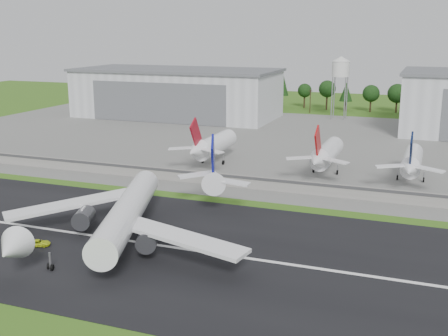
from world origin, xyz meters
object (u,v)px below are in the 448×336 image
at_px(main_airliner, 126,219).
at_px(parked_jet_red_a, 211,145).
at_px(ground_vehicle, 39,243).
at_px(parked_jet_navy, 412,162).
at_px(parked_jet_red_b, 325,154).

distance_m(main_airliner, parked_jet_red_a, 67.58).
distance_m(ground_vehicle, parked_jet_navy, 99.78).
height_order(main_airliner, parked_jet_red_a, main_airliner).
height_order(main_airliner, parked_jet_navy, main_airliner).
xyz_separation_m(main_airliner, ground_vehicle, (-14.91, -8.21, -4.17)).
xyz_separation_m(main_airliner, parked_jet_red_a, (-8.85, 66.98, 1.34)).
relative_size(parked_jet_red_a, parked_jet_red_b, 1.00).
distance_m(main_airliner, ground_vehicle, 17.52).
distance_m(ground_vehicle, parked_jet_red_a, 75.64).
bearing_deg(ground_vehicle, parked_jet_red_a, -28.48).
bearing_deg(main_airliner, parked_jet_navy, -145.91).
bearing_deg(ground_vehicle, main_airliner, -85.02).
xyz_separation_m(ground_vehicle, parked_jet_navy, (65.44, 75.14, 5.20)).
relative_size(main_airliner, parked_jet_red_a, 1.84).
xyz_separation_m(parked_jet_red_a, parked_jet_navy, (59.38, -0.05, -0.32)).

